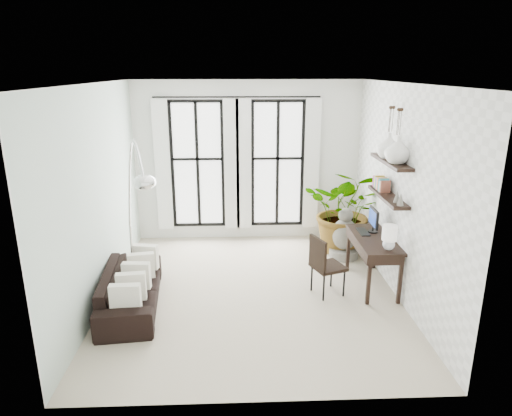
{
  "coord_description": "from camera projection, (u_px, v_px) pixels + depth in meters",
  "views": [
    {
      "loc": [
        -0.21,
        -6.52,
        3.39
      ],
      "look_at": [
        0.08,
        0.3,
        1.3
      ],
      "focal_mm": 32.0,
      "sensor_mm": 36.0,
      "label": 1
    }
  ],
  "objects": [
    {
      "name": "plant",
      "position": [
        346.0,
        210.0,
        8.63
      ],
      "size": [
        1.86,
        1.76,
        1.65
      ],
      "primitive_type": "imported",
      "rotation": [
        0.0,
        0.0,
        -0.39
      ],
      "color": "#2D7228",
      "rests_on": "floor"
    },
    {
      "name": "buddha",
      "position": [
        344.0,
        237.0,
        8.46
      ],
      "size": [
        0.54,
        0.54,
        0.96
      ],
      "color": "gray",
      "rests_on": "floor"
    },
    {
      "name": "desk",
      "position": [
        374.0,
        243.0,
        7.21
      ],
      "size": [
        0.59,
        1.39,
        1.21
      ],
      "color": "black",
      "rests_on": "floor"
    },
    {
      "name": "sofa",
      "position": [
        131.0,
        289.0,
        6.71
      ],
      "size": [
        0.97,
        2.04,
        0.58
      ],
      "primitive_type": "imported",
      "rotation": [
        0.0,
        0.0,
        1.67
      ],
      "color": "black",
      "rests_on": "floor"
    },
    {
      "name": "ceiling",
      "position": [
        251.0,
        83.0,
        6.3
      ],
      "size": [
        5.0,
        5.0,
        0.0
      ],
      "primitive_type": "plane",
      "color": "white",
      "rests_on": "wall_back"
    },
    {
      "name": "wall_right",
      "position": [
        401.0,
        193.0,
        6.85
      ],
      "size": [
        0.0,
        5.0,
        5.0
      ],
      "primitive_type": "plane",
      "rotation": [
        1.57,
        0.0,
        -1.57
      ],
      "color": "white",
      "rests_on": "floor"
    },
    {
      "name": "vase_b",
      "position": [
        389.0,
        146.0,
        6.96
      ],
      "size": [
        0.37,
        0.37,
        0.38
      ],
      "primitive_type": "imported",
      "color": "white",
      "rests_on": "shelf_upper"
    },
    {
      "name": "desk_chair",
      "position": [
        324.0,
        262.0,
        7.0
      ],
      "size": [
        0.59,
        0.59,
        0.96
      ],
      "rotation": [
        0.0,
        0.0,
        0.36
      ],
      "color": "black",
      "rests_on": "floor"
    },
    {
      "name": "arc_lamp",
      "position": [
        135.0,
        180.0,
        6.59
      ],
      "size": [
        0.75,
        0.96,
        2.45
      ],
      "color": "silver",
      "rests_on": "floor"
    },
    {
      "name": "vase_a",
      "position": [
        398.0,
        150.0,
        6.58
      ],
      "size": [
        0.37,
        0.37,
        0.38
      ],
      "primitive_type": "imported",
      "color": "white",
      "rests_on": "shelf_upper"
    },
    {
      "name": "wall_back",
      "position": [
        248.0,
        162.0,
        9.15
      ],
      "size": [
        4.5,
        0.0,
        4.5
      ],
      "primitive_type": "plane",
      "rotation": [
        1.57,
        0.0,
        0.0
      ],
      "color": "white",
      "rests_on": "floor"
    },
    {
      "name": "throw_pillows",
      "position": [
        137.0,
        276.0,
        6.66
      ],
      "size": [
        0.4,
        1.52,
        0.4
      ],
      "color": "silver",
      "rests_on": "sofa"
    },
    {
      "name": "windows",
      "position": [
        238.0,
        165.0,
        9.09
      ],
      "size": [
        3.26,
        0.13,
        2.65
      ],
      "color": "white",
      "rests_on": "wall_back"
    },
    {
      "name": "wall_shelves",
      "position": [
        388.0,
        182.0,
        7.01
      ],
      "size": [
        0.25,
        1.3,
        0.6
      ],
      "color": "black",
      "rests_on": "wall_right"
    },
    {
      "name": "floor",
      "position": [
        252.0,
        292.0,
        7.23
      ],
      "size": [
        5.0,
        5.0,
        0.0
      ],
      "primitive_type": "plane",
      "color": "#BBAC94",
      "rests_on": "ground"
    },
    {
      "name": "wall_left",
      "position": [
        98.0,
        197.0,
        6.67
      ],
      "size": [
        0.0,
        5.0,
        5.0
      ],
      "primitive_type": "plane",
      "rotation": [
        1.57,
        0.0,
        1.57
      ],
      "color": "silver",
      "rests_on": "floor"
    }
  ]
}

